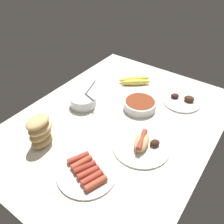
# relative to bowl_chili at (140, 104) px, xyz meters

# --- Properties ---
(ground_plane) EXTENTS (1.20, 0.90, 0.03)m
(ground_plane) POSITION_rel_bowl_chili_xyz_m (-0.15, 0.04, -0.04)
(ground_plane) COLOR silver
(bowl_chili) EXTENTS (0.17, 0.17, 0.05)m
(bowl_chili) POSITION_rel_bowl_chili_xyz_m (0.00, 0.00, 0.00)
(bowl_chili) COLOR white
(bowl_chili) RESTS_ON ground_plane
(plate_hotdog_assembled) EXTENTS (0.25, 0.25, 0.06)m
(plate_hotdog_assembled) POSITION_rel_bowl_chili_xyz_m (-0.23, -0.15, -0.01)
(plate_hotdog_assembled) COLOR white
(plate_hotdog_assembled) RESTS_ON ground_plane
(plate_sausages) EXTENTS (0.24, 0.24, 0.04)m
(plate_sausages) POSITION_rel_bowl_chili_xyz_m (-0.48, -0.04, -0.01)
(plate_sausages) COLOR white
(plate_sausages) RESTS_ON ground_plane
(banana_bunch) EXTENTS (0.17, 0.18, 0.04)m
(banana_bunch) POSITION_rel_bowl_chili_xyz_m (0.20, 0.15, -0.01)
(banana_bunch) COLOR #E5D14C
(banana_bunch) RESTS_ON ground_plane
(bread_stack) EXTENTS (0.13, 0.10, 0.14)m
(bread_stack) POSITION_rel_bowl_chili_xyz_m (-0.47, 0.23, 0.05)
(bread_stack) COLOR tan
(bread_stack) RESTS_ON ground_plane
(bowl_coleslaw) EXTENTS (0.14, 0.14, 0.16)m
(bowl_coleslaw) POSITION_rel_bowl_chili_xyz_m (-0.15, 0.26, 0.01)
(bowl_coleslaw) COLOR silver
(bowl_coleslaw) RESTS_ON ground_plane
(plate_grilled_meat) EXTENTS (0.20, 0.20, 0.04)m
(plate_grilled_meat) POSITION_rel_bowl_chili_xyz_m (0.18, -0.16, -0.02)
(plate_grilled_meat) COLOR white
(plate_grilled_meat) RESTS_ON ground_plane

